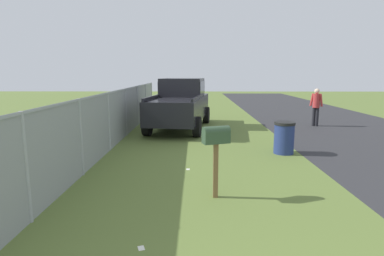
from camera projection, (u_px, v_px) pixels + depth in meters
mailbox at (216, 141)px, 5.84m from camera, size 0.36×0.54×1.37m
pickup_truck at (181, 102)px, 13.41m from camera, size 5.29×2.68×2.09m
trash_bin at (284, 138)px, 9.21m from camera, size 0.60×0.60×0.93m
pedestrian at (316, 105)px, 13.91m from camera, size 0.33×0.49×1.65m
fence_section at (118, 114)px, 10.65m from camera, size 16.57×0.07×1.76m
litter_wrapper_midfield_a at (188, 169)px, 7.75m from camera, size 0.12×0.09×0.01m
litter_wrapper_far_scatter at (141, 248)px, 4.26m from camera, size 0.14×0.12×0.01m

